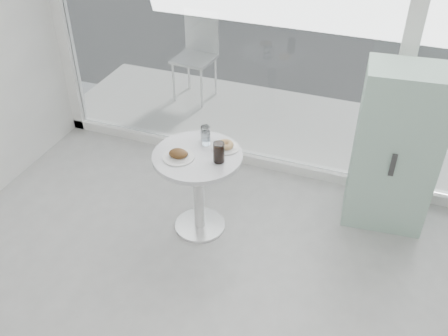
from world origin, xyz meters
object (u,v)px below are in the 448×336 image
at_px(main_table, 198,177).
at_px(plate_fritter, 179,155).
at_px(plate_donut, 225,146).
at_px(water_tumbler_a, 205,134).
at_px(water_tumbler_b, 206,139).
at_px(patio_chair, 197,51).
at_px(cola_glass, 219,153).
at_px(mint_cabinet, 395,150).

distance_m(main_table, plate_fritter, 0.29).
bearing_deg(plate_donut, main_table, -136.82).
height_order(main_table, water_tumbler_a, water_tumbler_a).
bearing_deg(main_table, plate_fritter, -141.67).
bearing_deg(plate_donut, plate_fritter, -138.67).
bearing_deg(water_tumbler_a, water_tumbler_b, -63.73).
bearing_deg(main_table, water_tumbler_a, 95.18).
relative_size(patio_chair, water_tumbler_b, 8.74).
bearing_deg(water_tumbler_a, plate_donut, -16.07).
relative_size(main_table, plate_fritter, 3.09).
height_order(plate_donut, cola_glass, cola_glass).
xyz_separation_m(water_tumbler_b, cola_glass, (0.18, -0.19, 0.03)).
relative_size(mint_cabinet, water_tumbler_b, 12.22).
xyz_separation_m(main_table, water_tumbler_a, (-0.02, 0.22, 0.28)).
bearing_deg(patio_chair, plate_donut, -56.51).
bearing_deg(plate_donut, patio_chair, 118.64).
distance_m(patio_chair, plate_donut, 2.33).
height_order(water_tumbler_b, cola_glass, cola_glass).
height_order(main_table, mint_cabinet, mint_cabinet).
bearing_deg(main_table, cola_glass, -8.50).
distance_m(main_table, plate_donut, 0.34).
distance_m(main_table, water_tumbler_a, 0.35).
distance_m(plate_donut, water_tumbler_b, 0.17).
xyz_separation_m(plate_fritter, plate_donut, (0.29, 0.26, -0.01)).
xyz_separation_m(patio_chair, cola_glass, (1.13, -2.23, 0.22)).
bearing_deg(water_tumbler_b, cola_glass, -45.99).
bearing_deg(water_tumbler_b, water_tumbler_a, 116.27).
height_order(patio_chair, plate_donut, patio_chair).
bearing_deg(mint_cabinet, water_tumbler_a, -167.59).
bearing_deg(mint_cabinet, water_tumbler_b, -165.22).
distance_m(mint_cabinet, patio_chair, 2.84).
bearing_deg(water_tumbler_a, main_table, -84.82).
relative_size(mint_cabinet, water_tumbler_a, 11.32).
height_order(plate_fritter, cola_glass, cola_glass).
bearing_deg(water_tumbler_b, main_table, -93.12).
height_order(main_table, patio_chair, patio_chair).
height_order(mint_cabinet, patio_chair, mint_cabinet).
xyz_separation_m(mint_cabinet, water_tumbler_b, (-1.46, -0.54, 0.10)).
bearing_deg(cola_glass, plate_fritter, -168.44).
xyz_separation_m(plate_fritter, water_tumbler_b, (0.13, 0.25, 0.02)).
distance_m(mint_cabinet, plate_fritter, 1.77).
distance_m(mint_cabinet, water_tumbler_b, 1.56).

